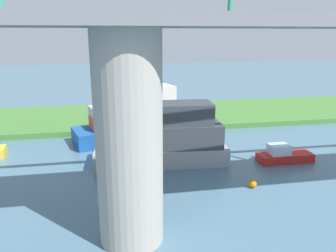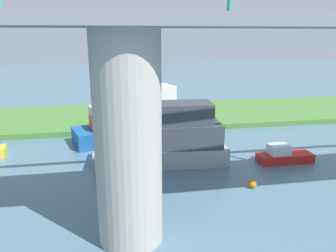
# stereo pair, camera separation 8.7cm
# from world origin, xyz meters

# --- Properties ---
(ground_plane) EXTENTS (160.00, 160.00, 0.00)m
(ground_plane) POSITION_xyz_m (0.00, 0.00, 0.00)
(ground_plane) COLOR #476B7F
(grassy_bank) EXTENTS (80.00, 12.00, 0.50)m
(grassy_bank) POSITION_xyz_m (0.00, -6.00, 0.25)
(grassy_bank) COLOR #427533
(grassy_bank) RESTS_ON ground
(bridge_pylon) EXTENTS (2.82, 2.82, 9.18)m
(bridge_pylon) POSITION_xyz_m (5.05, 16.37, 4.59)
(bridge_pylon) COLOR #9E998E
(bridge_pylon) RESTS_ON ground
(bridge_span) EXTENTS (69.02, 4.30, 3.25)m
(bridge_span) POSITION_xyz_m (5.05, 16.35, 9.68)
(bridge_span) COLOR slate
(bridge_span) RESTS_ON bridge_pylon
(person_on_bank) EXTENTS (0.39, 0.39, 1.39)m
(person_on_bank) POSITION_xyz_m (5.88, -2.81, 1.20)
(person_on_bank) COLOR #2D334C
(person_on_bank) RESTS_ON grassy_bank
(mooring_post) EXTENTS (0.20, 0.20, 1.02)m
(mooring_post) POSITION_xyz_m (5.68, -1.91, 1.01)
(mooring_post) COLOR brown
(mooring_post) RESTS_ON grassy_bank
(motorboat_white) EXTENTS (10.38, 5.79, 5.04)m
(motorboat_white) POSITION_xyz_m (3.57, 1.44, 1.87)
(motorboat_white) COLOR #195199
(motorboat_white) RESTS_ON ground
(skiff_small) EXTENTS (9.49, 3.65, 4.77)m
(skiff_small) POSITION_xyz_m (1.94, 7.51, 1.77)
(skiff_small) COLOR #99999E
(skiff_small) RESTS_ON ground
(motorboat_red) EXTENTS (3.98, 1.44, 1.32)m
(motorboat_red) POSITION_xyz_m (-6.49, 8.96, 0.47)
(motorboat_red) COLOR red
(motorboat_red) RESTS_ON ground
(marker_buoy) EXTENTS (0.50, 0.50, 0.50)m
(marker_buoy) POSITION_xyz_m (-2.50, 12.54, 0.25)
(marker_buoy) COLOR orange
(marker_buoy) RESTS_ON ground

